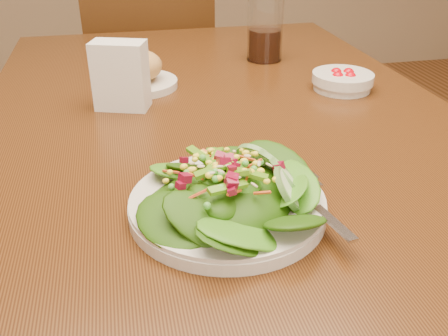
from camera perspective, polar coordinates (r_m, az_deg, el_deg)
The scene contains 7 objects.
dining_table at distance 0.98m, azimuth -0.09°, elevation 0.53°, with size 0.90×1.40×0.75m.
chair_far at distance 1.93m, azimuth -8.63°, elevation 10.81°, with size 0.49×0.49×1.00m.
salad_plate at distance 0.63m, azimuth 1.19°, elevation -2.93°, with size 0.26×0.25×0.07m.
bread_plate at distance 1.08m, azimuth -9.67°, elevation 10.69°, with size 0.16×0.16×0.08m.
tomato_bowl at distance 1.09m, azimuth 13.38°, elevation 9.69°, with size 0.13×0.13×0.04m.
drinking_glass at distance 1.26m, azimuth 4.70°, elevation 15.05°, with size 0.09×0.09×0.15m.
napkin_holder at distance 0.97m, azimuth -11.75°, elevation 10.49°, with size 0.11×0.08×0.13m.
Camera 1 is at (-0.18, -0.84, 1.11)m, focal length 40.00 mm.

